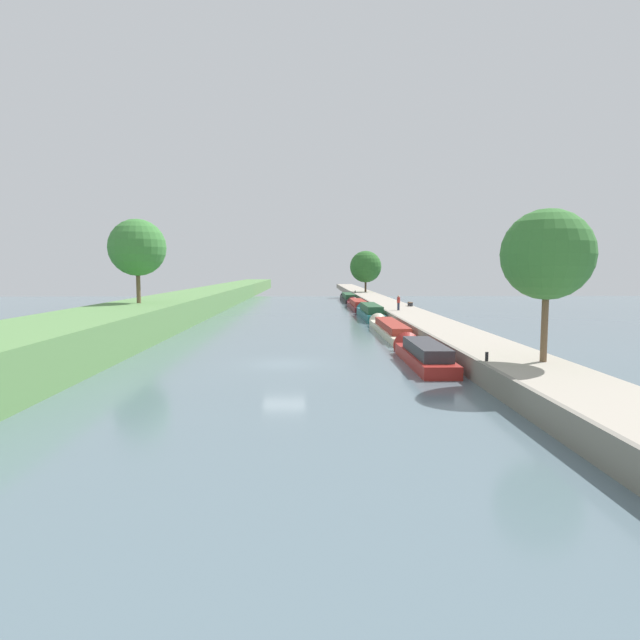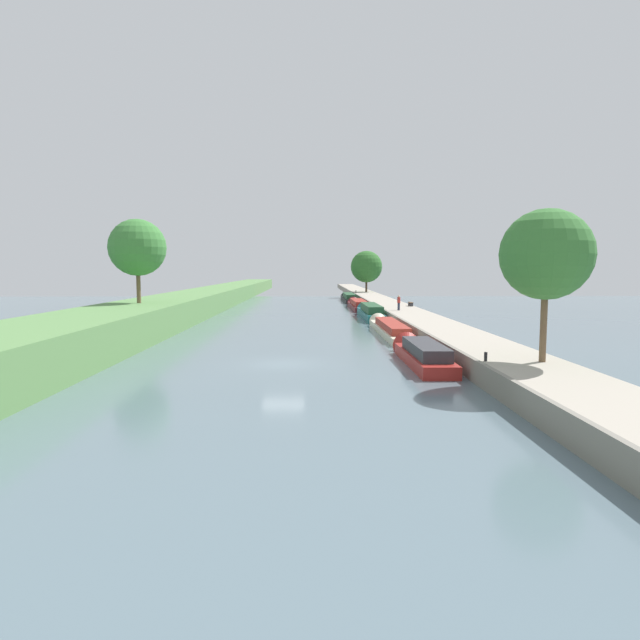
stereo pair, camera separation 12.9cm
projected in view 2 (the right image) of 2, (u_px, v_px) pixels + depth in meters
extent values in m
plane|color=slate|center=(283.00, 364.00, 32.12)|extent=(160.00, 160.00, 0.00)
cube|color=#5B894C|center=(52.00, 343.00, 31.76)|extent=(7.30, 260.00, 2.55)
cube|color=#A89E8E|center=(486.00, 354.00, 32.27)|extent=(4.37, 260.00, 1.11)
cube|color=gray|center=(448.00, 354.00, 32.23)|extent=(0.25, 260.00, 1.16)
cube|color=maroon|center=(424.00, 359.00, 31.66)|extent=(1.98, 9.13, 0.70)
cube|color=#333338|center=(426.00, 349.00, 31.14)|extent=(1.63, 6.39, 0.68)
cone|color=maroon|center=(408.00, 347.00, 36.80)|extent=(1.89, 1.19, 1.89)
cube|color=beige|center=(390.00, 331.00, 46.35)|extent=(1.85, 14.87, 0.58)
cube|color=maroon|center=(392.00, 326.00, 45.56)|extent=(1.52, 10.41, 0.57)
cone|color=beige|center=(379.00, 322.00, 54.31)|extent=(1.76, 1.11, 1.76)
cube|color=#195B60|center=(371.00, 315.00, 61.92)|extent=(2.02, 13.08, 0.79)
cube|color=#234C2D|center=(371.00, 308.00, 61.19)|extent=(1.66, 9.16, 0.84)
cone|color=#195B60|center=(364.00, 310.00, 69.04)|extent=(1.92, 1.21, 1.92)
cube|color=maroon|center=(358.00, 307.00, 76.64)|extent=(2.02, 14.25, 0.60)
cube|color=maroon|center=(359.00, 302.00, 75.87)|extent=(1.66, 9.98, 0.68)
cone|color=maroon|center=(354.00, 303.00, 84.34)|extent=(1.92, 1.21, 1.92)
cube|color=black|center=(349.00, 299.00, 94.07)|extent=(1.92, 15.74, 0.65)
cube|color=#234C2D|center=(349.00, 296.00, 93.22)|extent=(1.58, 11.02, 0.76)
cone|color=black|center=(346.00, 297.00, 102.48)|extent=(1.83, 1.15, 1.83)
cylinder|color=brown|center=(544.00, 321.00, 26.21)|extent=(0.32, 0.32, 4.01)
sphere|color=#387533|center=(546.00, 254.00, 25.90)|extent=(4.39, 4.39, 4.39)
cylinder|color=#4C3828|center=(366.00, 284.00, 106.83)|extent=(0.40, 0.40, 3.26)
sphere|color=#2D6628|center=(366.00, 267.00, 106.51)|extent=(6.23, 6.23, 6.23)
cylinder|color=brown|center=(138.00, 283.00, 48.76)|extent=(0.37, 0.37, 3.60)
sphere|color=#3D7F38|center=(137.00, 247.00, 48.46)|extent=(5.10, 5.10, 5.10)
cylinder|color=#282D42|center=(399.00, 307.00, 59.13)|extent=(0.26, 0.26, 0.82)
cylinder|color=#B22D28|center=(399.00, 300.00, 59.06)|extent=(0.34, 0.34, 0.62)
sphere|color=tan|center=(399.00, 296.00, 59.02)|extent=(0.22, 0.22, 0.22)
cylinder|color=black|center=(486.00, 357.00, 26.52)|extent=(0.16, 0.16, 0.45)
cylinder|color=black|center=(356.00, 292.00, 102.56)|extent=(0.16, 0.16, 0.45)
cube|color=#333338|center=(412.00, 305.00, 65.39)|extent=(0.40, 0.08, 0.41)
cube|color=#333338|center=(410.00, 304.00, 66.59)|extent=(0.40, 0.08, 0.41)
cube|color=brown|center=(411.00, 302.00, 65.97)|extent=(0.44, 1.50, 0.06)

